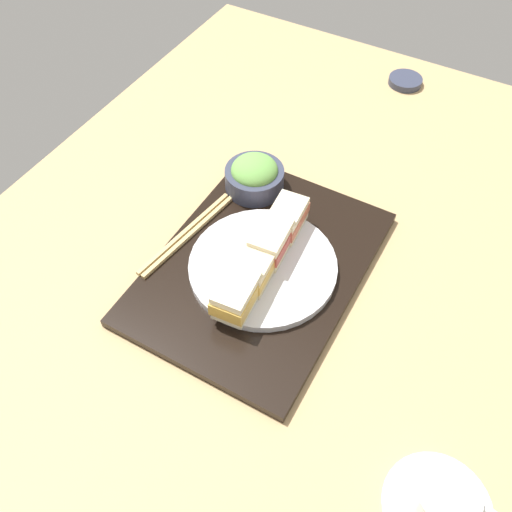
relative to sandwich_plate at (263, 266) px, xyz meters
The scene contains 11 objects.
ground_plane 4.83cm from the sandwich_plate, 160.24° to the right, with size 140.00×100.00×3.00cm, color tan.
serving_tray 1.95cm from the sandwich_plate, 120.02° to the right, with size 42.55×31.17×1.66cm, color black.
sandwich_plate is the anchor object (origin of this frame).
sandwich_nearmost 9.25cm from the sandwich_plate, behind, with size 8.43×5.85×4.57cm.
sandwich_inner_near 4.39cm from the sandwich_plate, behind, with size 8.20×5.96×5.21cm.
sandwich_inner_far 4.09cm from the sandwich_plate, ahead, with size 8.01×5.76×4.39cm.
sandwich_farmost 9.34cm from the sandwich_plate, ahead, with size 8.48×5.99×5.12cm.
salad_bowl 18.87cm from the sandwich_plate, 146.39° to the right, with size 10.60×10.60×6.39cm.
chopsticks_pair 14.61cm from the sandwich_plate, 89.78° to the right, with size 22.24×4.97×0.70cm.
coffee_cup 41.85cm from the sandwich_plate, 60.15° to the left, with size 13.70×13.70×6.29cm.
small_sauce_dish 61.93cm from the sandwich_plate, behind, with size 7.35×7.35×1.48cm, color #33384C.
Camera 1 is at (50.91, 26.86, 73.64)cm, focal length 39.32 mm.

